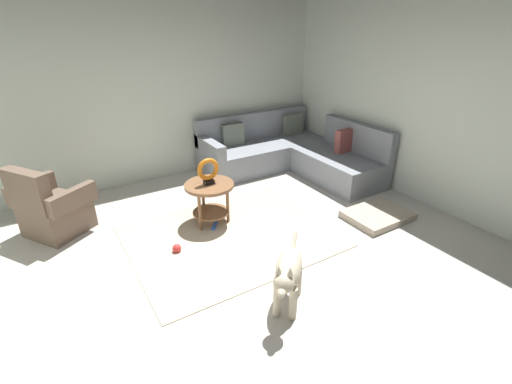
{
  "coord_description": "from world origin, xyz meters",
  "views": [
    {
      "loc": [
        -1.5,
        -2.57,
        2.33
      ],
      "look_at": [
        0.45,
        0.6,
        0.55
      ],
      "focal_mm": 25.33,
      "sensor_mm": 36.0,
      "label": 1
    }
  ],
  "objects": [
    {
      "name": "dog_toy_rope",
      "position": [
        0.08,
        0.98,
        0.03
      ],
      "size": [
        0.15,
        0.17,
        0.05
      ],
      "primitive_type": "cylinder",
      "rotation": [
        0.0,
        1.57,
        0.92
      ],
      "color": "blue",
      "rests_on": "ground_plane"
    },
    {
      "name": "dog_toy_ball",
      "position": [
        -0.5,
        0.72,
        0.05
      ],
      "size": [
        0.1,
        0.1,
        0.1
      ],
      "primitive_type": "sphere",
      "color": "red",
      "rests_on": "ground_plane"
    },
    {
      "name": "sectional_couch",
      "position": [
        1.99,
        2.01,
        0.29
      ],
      "size": [
        2.2,
        2.25,
        0.88
      ],
      "color": "gray",
      "rests_on": "ground_plane"
    },
    {
      "name": "dog",
      "position": [
        0.03,
        -0.6,
        0.38
      ],
      "size": [
        0.63,
        0.64,
        0.63
      ],
      "rotation": [
        0.0,
        0.0,
        2.36
      ],
      "color": "beige",
      "rests_on": "ground_plane"
    },
    {
      "name": "dog_bed_mat",
      "position": [
        1.98,
        0.08,
        0.04
      ],
      "size": [
        0.8,
        0.6,
        0.09
      ],
      "primitive_type": "cube",
      "color": "#B2A38E",
      "rests_on": "ground_plane"
    },
    {
      "name": "side_table",
      "position": [
        0.1,
        1.11,
        0.42
      ],
      "size": [
        0.6,
        0.6,
        0.54
      ],
      "color": "brown",
      "rests_on": "ground_plane"
    },
    {
      "name": "wall_right",
      "position": [
        2.94,
        0.0,
        1.35
      ],
      "size": [
        0.12,
        6.0,
        2.7
      ],
      "primitive_type": "cube",
      "color": "silver",
      "rests_on": "ground_plane"
    },
    {
      "name": "armchair",
      "position": [
        -1.59,
        1.87,
        0.32
      ],
      "size": [
        0.94,
        1.0,
        0.88
      ],
      "rotation": [
        0.0,
        0.0,
        -0.98
      ],
      "color": "brown",
      "rests_on": "ground_plane"
    },
    {
      "name": "torus_sculpture",
      "position": [
        0.1,
        1.11,
        0.71
      ],
      "size": [
        0.28,
        0.08,
        0.33
      ],
      "color": "black",
      "rests_on": "side_table"
    },
    {
      "name": "ground_plane",
      "position": [
        0.0,
        0.0,
        -0.05
      ],
      "size": [
        6.0,
        6.0,
        0.1
      ],
      "primitive_type": "cube",
      "color": "beige"
    },
    {
      "name": "wall_back",
      "position": [
        0.0,
        2.94,
        1.35
      ],
      "size": [
        6.0,
        0.12,
        2.7
      ],
      "primitive_type": "cube",
      "color": "silver",
      "rests_on": "ground_plane"
    },
    {
      "name": "area_rug",
      "position": [
        0.15,
        0.7,
        0.01
      ],
      "size": [
        2.3,
        1.9,
        0.01
      ],
      "primitive_type": "cube",
      "color": "#BCAD93",
      "rests_on": "ground_plane"
    }
  ]
}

